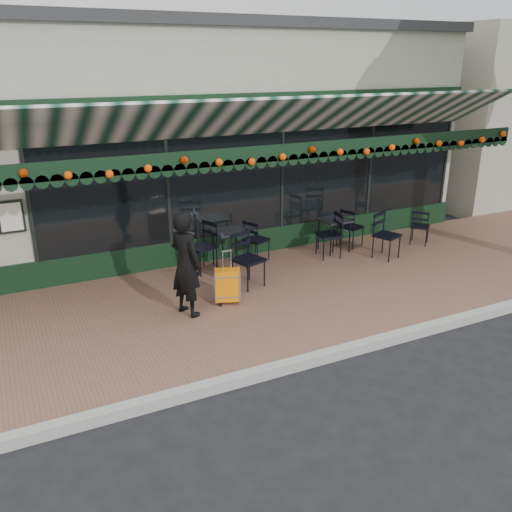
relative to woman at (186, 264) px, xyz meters
name	(u,v)px	position (x,y,z in m)	size (l,w,h in m)	color
ground	(328,357)	(1.40, -1.89, -0.99)	(80.00, 80.00, 0.00)	black
sidewalk	(264,299)	(1.40, 0.11, -0.91)	(18.00, 4.00, 0.15)	brown
curb	(331,355)	(1.40, -1.97, -0.91)	(18.00, 0.16, 0.15)	#9E9E99
restaurant_building	(158,130)	(1.40, 5.94, 1.29)	(12.00, 9.60, 4.50)	#ABA894
woman	(186,264)	(0.00, 0.00, 0.00)	(0.61, 0.40, 1.67)	black
suitcase	(227,286)	(0.72, 0.09, -0.53)	(0.45, 0.35, 0.91)	orange
cafe_table_a	(335,222)	(3.74, 1.48, -0.22)	(0.56, 0.56, 0.69)	black
cafe_table_b	(230,234)	(1.41, 1.58, -0.18)	(0.59, 0.59, 0.73)	black
chair_a_left	(329,235)	(3.44, 1.23, -0.38)	(0.46, 0.46, 0.91)	black
chair_a_right	(352,227)	(4.25, 1.59, -0.42)	(0.42, 0.42, 0.83)	black
chair_a_front	(387,236)	(4.44, 0.66, -0.37)	(0.46, 0.46, 0.93)	black
chair_a_extra	(420,226)	(5.67, 1.05, -0.45)	(0.39, 0.39, 0.78)	black
chair_b_left	(202,247)	(0.84, 1.59, -0.36)	(0.48, 0.48, 0.96)	black
chair_b_right	(257,240)	(2.03, 1.67, -0.41)	(0.43, 0.43, 0.85)	black
chair_b_front	(248,260)	(1.33, 0.57, -0.35)	(0.48, 0.48, 0.97)	black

